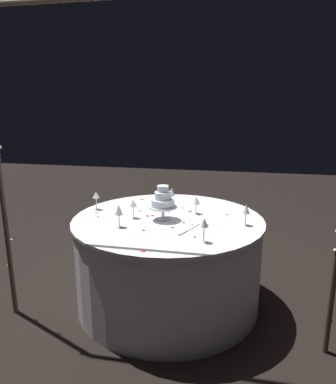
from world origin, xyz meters
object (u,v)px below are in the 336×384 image
Objects in this scene: tiered_cake at (163,201)px; wine_glass_3 at (246,210)px; wine_glass_4 at (119,211)px; wine_glass_6 at (204,224)px; main_table at (168,260)px; wine_glass_1 at (196,201)px; wine_glass_2 at (133,204)px; decorative_arch at (155,123)px; cake_knife at (188,230)px; wine_glass_0 at (172,193)px; wine_glass_5 at (96,196)px.

tiered_cake is 1.68× the size of wine_glass_3.
wine_glass_4 reaches higher than wine_glass_6.
tiered_cake is at bearing -47.66° from wine_glass_6.
main_table is 5.54× the size of tiered_cake.
wine_glass_6 is at bearing 55.53° from wine_glass_3.
wine_glass_4 is (0.51, 0.43, 0.02)m from wine_glass_1.
decorative_arch is at bearing 127.42° from wine_glass_2.
wine_glass_6 reaches higher than cake_knife.
tiered_cake reaches higher than wine_glass_4.
wine_glass_2 reaches higher than cake_knife.
wine_glass_4 is (0.26, 0.65, 0.01)m from wine_glass_0.
wine_glass_0 is 0.89m from wine_glass_6.
decorative_arch is 1.01m from wine_glass_0.
wine_glass_5 is (1.23, -0.16, -0.00)m from wine_glass_3.
tiered_cake is at bearing 91.76° from wine_glass_0.
wine_glass_2 is 0.54× the size of cake_knife.
wine_glass_1 is (-0.20, -0.15, 0.47)m from main_table.
decorative_arch is at bearing 30.55° from wine_glass_3.
tiered_cake is (0.03, 0.05, 0.51)m from main_table.
wine_glass_5 is at bearing -7.26° from wine_glass_3.
wine_glass_2 is 0.94× the size of wine_glass_3.
wine_glass_1 is at bearing -139.78° from wine_glass_4.
wine_glass_3 is (-0.59, -0.35, -0.64)m from decorative_arch.
wine_glass_2 is at bearing 1.51° from tiered_cake.
wine_glass_1 is at bearing -91.15° from cake_knife.
wine_glass_1 is at bearing -176.82° from wine_glass_5.
wine_glass_1 is at bearing -143.90° from main_table.
wine_glass_2 is 0.51m from cake_knife.
decorative_arch reaches higher than wine_glass_5.
wine_glass_2 is at bearing 0.22° from wine_glass_3.
wine_glass_6 is at bearing 114.50° from wine_glass_0.
wine_glass_6 reaches higher than wine_glass_3.
wine_glass_0 is 1.01× the size of wine_glass_5.
wine_glass_3 is (-0.86, -0.00, 0.00)m from wine_glass_2.
wine_glass_3 reaches higher than wine_glass_0.
wine_glass_2 is 0.91× the size of wine_glass_6.
wine_glass_6 is (0.27, 0.39, 0.01)m from wine_glass_3.
decorative_arch is 0.79m from cake_knife.
wine_glass_0 reaches higher than wine_glass_5.
wine_glass_0 is at bearing -112.13° from wine_glass_4.
wine_glass_5 is at bearing -23.15° from wine_glass_2.
wine_glass_4 reaches higher than wine_glass_0.
wine_glass_3 is 0.92m from wine_glass_4.
tiered_cake is 0.53m from wine_glass_6.
wine_glass_5 is at bearing -14.14° from tiered_cake.
tiered_cake is 0.42m from wine_glass_0.
main_table is 9.01× the size of wine_glass_6.
wine_glass_5 is at bearing -38.38° from decorative_arch.
wine_glass_5 is at bearing 23.79° from wine_glass_0.
decorative_arch is 14.62× the size of wine_glass_3.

